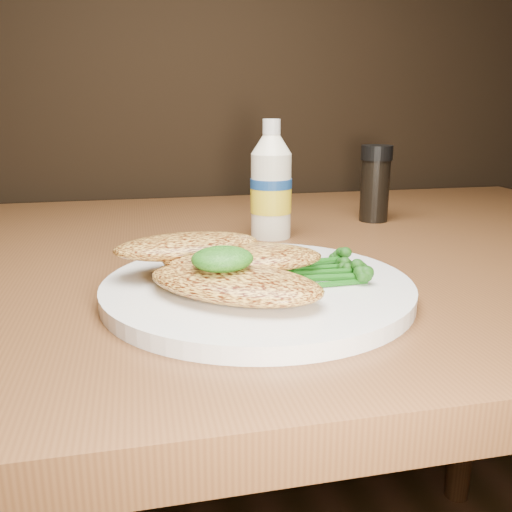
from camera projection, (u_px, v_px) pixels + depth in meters
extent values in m
cylinder|color=white|center=(257.00, 288.00, 0.51)|extent=(0.29, 0.29, 0.02)
ellipsoid|color=gold|center=(234.00, 283.00, 0.47)|extent=(0.18, 0.17, 0.03)
ellipsoid|color=gold|center=(242.00, 258.00, 0.51)|extent=(0.16, 0.09, 0.02)
ellipsoid|color=gold|center=(188.00, 246.00, 0.53)|extent=(0.15, 0.09, 0.02)
ellipsoid|color=black|center=(222.00, 259.00, 0.46)|extent=(0.06, 0.06, 0.02)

